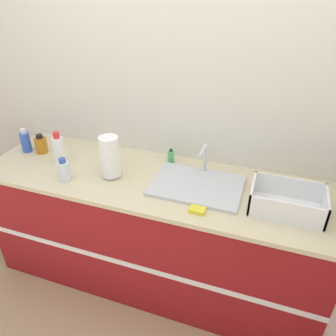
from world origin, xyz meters
name	(u,v)px	position (x,y,z in m)	size (l,w,h in m)	color
ground_plane	(138,309)	(0.00, 0.00, 0.00)	(12.00, 12.00, 0.00)	tan
wall_back	(171,98)	(0.00, 0.71, 1.30)	(4.67, 0.06, 2.60)	beige
counter_cabinet	(154,230)	(0.00, 0.34, 0.44)	(2.30, 0.70, 0.88)	maroon
sink	(197,184)	(0.30, 0.35, 0.90)	(0.55, 0.40, 0.21)	silver
paper_towel_roll	(110,157)	(-0.26, 0.28, 1.02)	(0.12, 0.12, 0.28)	#4C4C51
dish_rack	(287,203)	(0.82, 0.28, 0.93)	(0.39, 0.26, 0.14)	white
bottle_clear	(64,170)	(-0.52, 0.14, 0.95)	(0.08, 0.08, 0.15)	silver
bottle_amber	(41,145)	(-0.90, 0.40, 0.94)	(0.09, 0.09, 0.14)	#B26B19
bottle_white_spray	(59,150)	(-0.67, 0.31, 0.99)	(0.08, 0.08, 0.24)	white
bottle_blue	(26,142)	(-1.01, 0.38, 0.96)	(0.07, 0.07, 0.18)	#2D56B7
soap_dispenser	(171,157)	(0.05, 0.57, 0.93)	(0.05, 0.05, 0.11)	#4CB266
sponge	(197,210)	(0.36, 0.10, 0.89)	(0.09, 0.06, 0.02)	yellow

